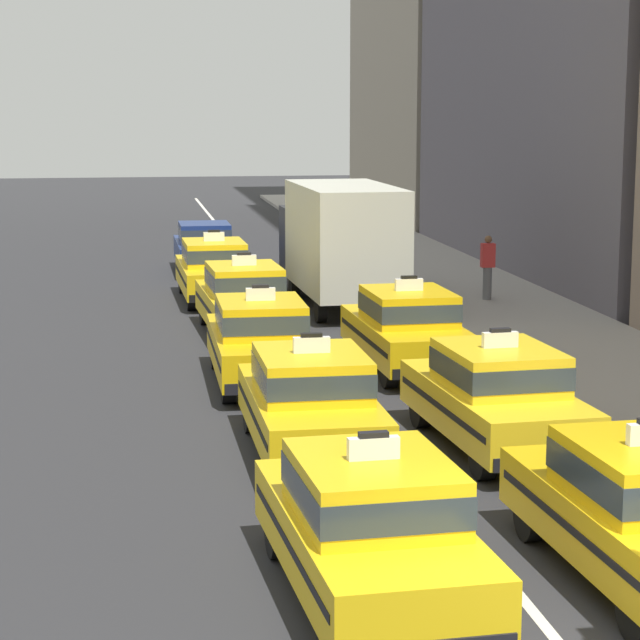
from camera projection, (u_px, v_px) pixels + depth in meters
lane_stripe_left_right at (296, 321)px, 31.50m from camera, size 0.14×80.00×0.01m
sidewalk_curb at (583, 350)px, 27.49m from camera, size 4.00×90.00×0.15m
taxi_left_nearest at (370, 526)px, 13.76m from camera, size 2.04×4.64×1.96m
taxi_left_second at (311, 401)px, 19.43m from camera, size 1.83×4.56×1.96m
taxi_left_third at (260, 340)px, 24.41m from camera, size 1.87×4.58×1.96m
taxi_left_fourth at (244, 298)px, 29.49m from camera, size 1.99×4.63×1.96m
taxi_left_fifth at (214, 269)px, 34.50m from camera, size 1.89×4.59×1.96m
sedan_left_sixth at (204, 246)px, 40.23m from camera, size 1.76×4.30×1.58m
taxi_right_second at (496, 395)px, 19.84m from camera, size 2.07×4.65×1.96m
taxi_right_third at (407, 328)px, 25.65m from camera, size 1.94×4.61×1.96m
box_truck_right_fourth at (339, 240)px, 33.50m from camera, size 2.45×7.02×3.27m
pedestrian_near_crosswalk at (488, 267)px, 33.81m from camera, size 0.36×0.24×1.72m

